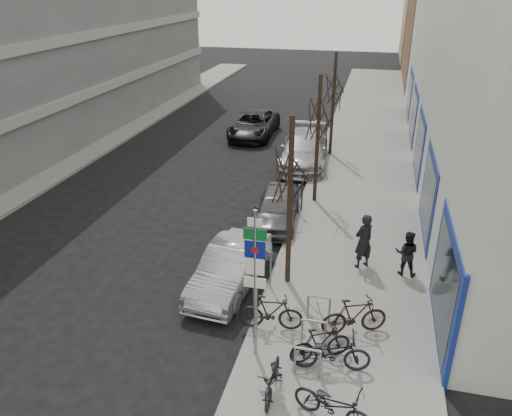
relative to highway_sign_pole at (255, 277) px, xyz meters
The scene contains 25 objects.
ground 3.44m from the highway_sign_pole, behind, with size 120.00×120.00×0.00m, color black.
sidewalk_east 10.50m from the highway_sign_pole, 78.15° to the left, with size 5.00×70.00×0.15m, color slate.
sidewalk_west 16.90m from the highway_sign_pole, 143.24° to the left, with size 3.00×70.00×0.15m, color slate.
brick_building_far 41.42m from the highway_sign_pole, 75.16° to the left, with size 12.00×14.00×8.00m, color brown.
tan_building_far 56.16m from the highway_sign_pole, 78.59° to the left, with size 13.00×12.00×9.00m, color #937A5B.
highway_sign_pole is the anchor object (origin of this frame).
bike_rack 2.36m from the highway_sign_pole, 23.59° to the left, with size 0.66×2.26×0.83m.
tree_near 3.88m from the highway_sign_pole, 86.74° to the left, with size 1.80×1.80×5.50m.
tree_mid 10.15m from the highway_sign_pole, 88.86° to the left, with size 1.80×1.80×5.50m.
tree_far 16.59m from the highway_sign_pole, 89.31° to the left, with size 1.80×1.80×5.50m.
meter_front 3.39m from the highway_sign_pole, 94.75° to the left, with size 0.10×0.08×1.27m.
meter_mid 8.65m from the highway_sign_pole, 91.68° to the left, with size 0.10×0.08×1.27m.
meter_back 14.10m from the highway_sign_pole, 91.02° to the left, with size 0.10×0.08×1.27m.
bike_near_left 2.30m from the highway_sign_pole, 59.58° to the right, with size 0.49×1.61×0.98m, color black.
bike_near_right 2.44m from the highway_sign_pole, ahead, with size 0.49×1.65×1.00m, color black.
bike_mid_curb 2.58m from the highway_sign_pole, ahead, with size 0.58×1.93×1.18m, color black.
bike_mid_inner 2.07m from the highway_sign_pole, 80.47° to the left, with size 0.53×1.78×1.08m, color black.
bike_far_curb 3.25m from the highway_sign_pole, 38.70° to the right, with size 0.56×1.84×1.12m, color black.
bike_far_inner 3.28m from the highway_sign_pole, 30.53° to the left, with size 0.55×1.84×1.12m, color black.
parked_car_front 3.78m from the highway_sign_pole, 117.30° to the left, with size 1.47×4.22×1.39m, color #B4B3B9.
parked_car_mid 7.98m from the highway_sign_pole, 97.39° to the left, with size 1.61×4.00×1.36m, color #535258.
parked_car_back 14.92m from the highway_sign_pole, 93.87° to the left, with size 2.33×5.73×1.66m, color #AEADB3.
lane_car 19.85m from the highway_sign_pole, 103.89° to the left, with size 2.44×5.28×1.47m, color black.
pedestrian_near 5.68m from the highway_sign_pole, 63.78° to the left, with size 0.69×0.45×1.90m, color black.
pedestrian_far 6.33m from the highway_sign_pole, 51.57° to the left, with size 0.57×0.39×1.55m, color black.
Camera 1 is at (4.78, -9.78, 8.92)m, focal length 35.00 mm.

